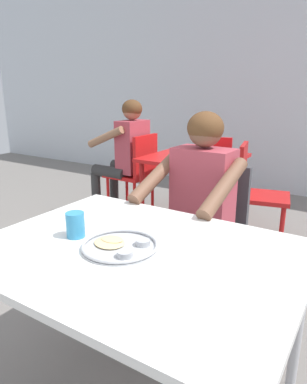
{
  "coord_description": "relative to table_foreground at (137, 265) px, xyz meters",
  "views": [
    {
      "loc": [
        0.61,
        -0.9,
        1.32
      ],
      "look_at": [
        -0.17,
        0.33,
        0.89
      ],
      "focal_mm": 32.63,
      "sensor_mm": 36.0,
      "label": 1
    }
  ],
  "objects": [
    {
      "name": "table_background_red",
      "position": [
        -0.68,
        1.9,
        -0.04
      ],
      "size": [
        0.81,
        0.85,
        0.73
      ],
      "color": "red",
      "rests_on": "ground"
    },
    {
      "name": "diner_foreground",
      "position": [
        -0.1,
        0.72,
        0.05
      ],
      "size": [
        0.51,
        0.56,
        1.21
      ],
      "color": "#303030",
      "rests_on": "ground"
    },
    {
      "name": "patron_background",
      "position": [
        -1.47,
        1.91,
        0.06
      ],
      "size": [
        0.56,
        0.5,
        1.22
      ],
      "color": "#323232",
      "rests_on": "ground"
    },
    {
      "name": "chair_foreground",
      "position": [
        -0.09,
        0.94,
        -0.17
      ],
      "size": [
        0.44,
        0.42,
        0.87
      ],
      "color": "#3F3F44",
      "rests_on": "ground"
    },
    {
      "name": "drinking_cup",
      "position": [
        -0.28,
        -0.04,
        0.12
      ],
      "size": [
        0.08,
        0.08,
        0.1
      ],
      "color": "#338CBF",
      "rests_on": "table_foreground"
    },
    {
      "name": "thali_tray",
      "position": [
        -0.06,
        -0.03,
        0.08
      ],
      "size": [
        0.29,
        0.29,
        0.03
      ],
      "color": "#B7BABF",
      "rests_on": "table_foreground"
    },
    {
      "name": "chair_red_left",
      "position": [
        -1.35,
        1.92,
        -0.16
      ],
      "size": [
        0.44,
        0.41,
        0.88
      ],
      "color": "red",
      "rests_on": "ground"
    },
    {
      "name": "chair_red_right",
      "position": [
        -0.1,
        1.89,
        -0.16
      ],
      "size": [
        0.49,
        0.46,
        0.88
      ],
      "color": "red",
      "rests_on": "ground"
    },
    {
      "name": "table_foreground",
      "position": [
        0.0,
        0.0,
        0.0
      ],
      "size": [
        1.21,
        0.92,
        0.74
      ],
      "color": "white",
      "rests_on": "ground"
    },
    {
      "name": "chair_red_far",
      "position": [
        -0.72,
        2.49,
        -0.19
      ],
      "size": [
        0.47,
        0.48,
        0.85
      ],
      "color": "red",
      "rests_on": "ground"
    }
  ]
}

